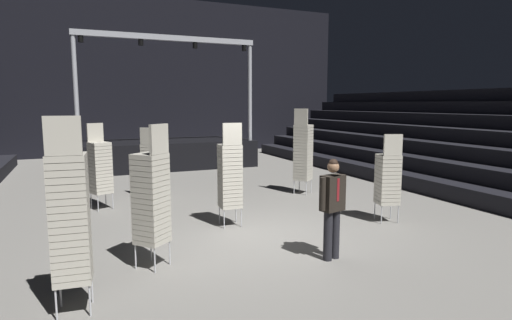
{
  "coord_description": "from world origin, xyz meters",
  "views": [
    {
      "loc": [
        -3.34,
        -7.36,
        2.61
      ],
      "look_at": [
        0.21,
        0.87,
        1.4
      ],
      "focal_mm": 29.28,
      "sensor_mm": 36.0,
      "label": 1
    }
  ],
  "objects_px": {
    "chair_stack_mid_left": "(230,175)",
    "chair_stack_rear_right": "(100,167)",
    "chair_stack_front_right": "(303,152)",
    "chair_stack_mid_centre": "(70,217)",
    "stage_riser": "(165,152)",
    "chair_stack_rear_left": "(152,162)",
    "chair_stack_mid_right": "(151,197)",
    "chair_stack_front_left": "(388,178)",
    "man_with_tie": "(333,203)"
  },
  "relations": [
    {
      "from": "chair_stack_mid_left",
      "to": "chair_stack_mid_centre",
      "type": "height_order",
      "value": "chair_stack_mid_centre"
    },
    {
      "from": "stage_riser",
      "to": "chair_stack_mid_right",
      "type": "height_order",
      "value": "stage_riser"
    },
    {
      "from": "stage_riser",
      "to": "chair_stack_rear_left",
      "type": "relative_size",
      "value": 3.61
    },
    {
      "from": "man_with_tie",
      "to": "stage_riser",
      "type": "bearing_deg",
      "value": -101.76
    },
    {
      "from": "chair_stack_mid_left",
      "to": "chair_stack_mid_right",
      "type": "xyz_separation_m",
      "value": [
        -1.93,
        -1.69,
        0.04
      ]
    },
    {
      "from": "chair_stack_front_right",
      "to": "chair_stack_mid_right",
      "type": "xyz_separation_m",
      "value": [
        -4.97,
        -3.9,
        -0.08
      ]
    },
    {
      "from": "man_with_tie",
      "to": "chair_stack_mid_left",
      "type": "bearing_deg",
      "value": -84.72
    },
    {
      "from": "chair_stack_front_right",
      "to": "chair_stack_mid_centre",
      "type": "relative_size",
      "value": 1.0
    },
    {
      "from": "chair_stack_rear_left",
      "to": "chair_stack_rear_right",
      "type": "bearing_deg",
      "value": -104.69
    },
    {
      "from": "chair_stack_mid_centre",
      "to": "chair_stack_rear_right",
      "type": "relative_size",
      "value": 1.16
    },
    {
      "from": "chair_stack_rear_right",
      "to": "chair_stack_mid_right",
      "type": "bearing_deg",
      "value": 75.2
    },
    {
      "from": "chair_stack_front_left",
      "to": "chair_stack_rear_left",
      "type": "xyz_separation_m",
      "value": [
        -4.38,
        4.57,
        0.0
      ]
    },
    {
      "from": "chair_stack_mid_left",
      "to": "chair_stack_rear_right",
      "type": "height_order",
      "value": "chair_stack_mid_left"
    },
    {
      "from": "chair_stack_front_left",
      "to": "chair_stack_rear_right",
      "type": "distance_m",
      "value": 6.87
    },
    {
      "from": "chair_stack_front_left",
      "to": "chair_stack_mid_left",
      "type": "xyz_separation_m",
      "value": [
        -3.31,
        1.08,
        0.13
      ]
    },
    {
      "from": "man_with_tie",
      "to": "chair_stack_mid_right",
      "type": "height_order",
      "value": "chair_stack_mid_right"
    },
    {
      "from": "chair_stack_front_right",
      "to": "chair_stack_rear_right",
      "type": "height_order",
      "value": "chair_stack_front_right"
    },
    {
      "from": "chair_stack_front_left",
      "to": "chair_stack_mid_right",
      "type": "distance_m",
      "value": 5.27
    },
    {
      "from": "chair_stack_mid_left",
      "to": "chair_stack_rear_left",
      "type": "xyz_separation_m",
      "value": [
        -1.07,
        3.48,
        -0.13
      ]
    },
    {
      "from": "chair_stack_mid_right",
      "to": "chair_stack_rear_left",
      "type": "distance_m",
      "value": 5.24
    },
    {
      "from": "chair_stack_mid_right",
      "to": "chair_stack_mid_centre",
      "type": "distance_m",
      "value": 1.6
    },
    {
      "from": "chair_stack_rear_right",
      "to": "chair_stack_rear_left",
      "type": "bearing_deg",
      "value": -170.33
    },
    {
      "from": "man_with_tie",
      "to": "chair_stack_mid_centre",
      "type": "bearing_deg",
      "value": -10.73
    },
    {
      "from": "chair_stack_mid_right",
      "to": "chair_stack_rear_left",
      "type": "relative_size",
      "value": 1.17
    },
    {
      "from": "chair_stack_mid_left",
      "to": "chair_stack_rear_right",
      "type": "bearing_deg",
      "value": 136.49
    },
    {
      "from": "chair_stack_mid_left",
      "to": "chair_stack_mid_centre",
      "type": "relative_size",
      "value": 0.9
    },
    {
      "from": "man_with_tie",
      "to": "chair_stack_mid_right",
      "type": "bearing_deg",
      "value": -31.01
    },
    {
      "from": "chair_stack_mid_centre",
      "to": "chair_stack_rear_right",
      "type": "bearing_deg",
      "value": 89.02
    },
    {
      "from": "stage_riser",
      "to": "chair_stack_front_left",
      "type": "height_order",
      "value": "stage_riser"
    },
    {
      "from": "chair_stack_mid_right",
      "to": "chair_stack_rear_left",
      "type": "xyz_separation_m",
      "value": [
        0.85,
        5.17,
        -0.17
      ]
    },
    {
      "from": "chair_stack_rear_left",
      "to": "man_with_tie",
      "type": "bearing_deg",
      "value": -28.1
    },
    {
      "from": "chair_stack_mid_right",
      "to": "chair_stack_rear_right",
      "type": "relative_size",
      "value": 1.08
    },
    {
      "from": "stage_riser",
      "to": "chair_stack_mid_left",
      "type": "distance_m",
      "value": 9.12
    },
    {
      "from": "chair_stack_front_left",
      "to": "chair_stack_mid_centre",
      "type": "distance_m",
      "value": 6.62
    },
    {
      "from": "stage_riser",
      "to": "chair_stack_mid_centre",
      "type": "distance_m",
      "value": 12.4
    },
    {
      "from": "chair_stack_front_right",
      "to": "chair_stack_mid_left",
      "type": "relative_size",
      "value": 1.11
    },
    {
      "from": "chair_stack_front_left",
      "to": "chair_stack_rear_right",
      "type": "bearing_deg",
      "value": 164.25
    },
    {
      "from": "stage_riser",
      "to": "chair_stack_front_right",
      "type": "bearing_deg",
      "value": -68.88
    },
    {
      "from": "man_with_tie",
      "to": "chair_stack_front_left",
      "type": "height_order",
      "value": "chair_stack_front_left"
    },
    {
      "from": "chair_stack_front_right",
      "to": "chair_stack_rear_left",
      "type": "height_order",
      "value": "chair_stack_front_right"
    },
    {
      "from": "chair_stack_front_right",
      "to": "chair_stack_mid_centre",
      "type": "distance_m",
      "value": 7.91
    },
    {
      "from": "chair_stack_mid_centre",
      "to": "chair_stack_rear_left",
      "type": "xyz_separation_m",
      "value": [
        2.01,
        6.27,
        -0.25
      ]
    },
    {
      "from": "stage_riser",
      "to": "chair_stack_mid_right",
      "type": "relative_size",
      "value": 3.07
    },
    {
      "from": "chair_stack_rear_right",
      "to": "chair_stack_front_left",
      "type": "bearing_deg",
      "value": 125.35
    },
    {
      "from": "stage_riser",
      "to": "chair_stack_mid_left",
      "type": "bearing_deg",
      "value": -92.41
    },
    {
      "from": "man_with_tie",
      "to": "chair_stack_rear_right",
      "type": "height_order",
      "value": "chair_stack_rear_right"
    },
    {
      "from": "chair_stack_front_right",
      "to": "chair_stack_mid_centre",
      "type": "xyz_separation_m",
      "value": [
        -6.13,
        -5.0,
        0.0
      ]
    },
    {
      "from": "chair_stack_front_left",
      "to": "chair_stack_front_right",
      "type": "height_order",
      "value": "chair_stack_front_right"
    },
    {
      "from": "stage_riser",
      "to": "man_with_tie",
      "type": "xyz_separation_m",
      "value": [
        0.52,
        -11.64,
        0.35
      ]
    },
    {
      "from": "man_with_tie",
      "to": "chair_stack_mid_right",
      "type": "xyz_separation_m",
      "value": [
        -2.83,
        0.85,
        0.18
      ]
    }
  ]
}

